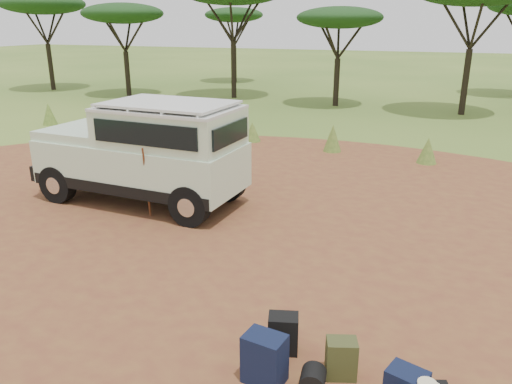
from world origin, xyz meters
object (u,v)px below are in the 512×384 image
(backpack_black, at_px, (283,334))
(backpack_olive, at_px, (341,359))
(backpack_navy, at_px, (265,359))
(safari_vehicle, at_px, (146,155))
(walking_staff, at_px, (147,183))

(backpack_black, height_order, backpack_olive, backpack_black)
(backpack_black, xyz_separation_m, backpack_olive, (0.80, -0.21, -0.01))
(backpack_black, bearing_deg, backpack_navy, -108.49)
(backpack_olive, bearing_deg, safari_vehicle, 122.39)
(safari_vehicle, bearing_deg, backpack_black, -39.18)
(backpack_black, relative_size, backpack_olive, 1.04)
(safari_vehicle, relative_size, walking_staff, 3.09)
(backpack_navy, bearing_deg, backpack_olive, 34.93)
(safari_vehicle, bearing_deg, backpack_navy, -43.27)
(walking_staff, xyz_separation_m, backpack_black, (4.18, -3.34, -0.55))
(safari_vehicle, xyz_separation_m, backpack_olive, (5.55, -4.47, -0.92))
(backpack_navy, bearing_deg, backpack_black, 96.18)
(backpack_navy, distance_m, backpack_olive, 0.93)
(walking_staff, height_order, backpack_navy, walking_staff)
(backpack_black, bearing_deg, safari_vehicle, 121.89)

